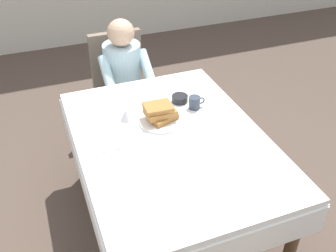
{
  "coord_description": "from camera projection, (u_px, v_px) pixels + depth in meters",
  "views": [
    {
      "loc": [
        -0.67,
        -1.7,
        2.13
      ],
      "look_at": [
        0.0,
        0.05,
        0.79
      ],
      "focal_mm": 41.05,
      "sensor_mm": 36.0,
      "label": 1
    }
  ],
  "objects": [
    {
      "name": "ground_plane",
      "position": [
        171.0,
        220.0,
        2.73
      ],
      "size": [
        14.0,
        14.0,
        0.0
      ],
      "primitive_type": "plane",
      "color": "brown"
    },
    {
      "name": "dining_table_main",
      "position": [
        171.0,
        149.0,
        2.35
      ],
      "size": [
        1.12,
        1.52,
        0.74
      ],
      "color": "white",
      "rests_on": "ground"
    },
    {
      "name": "chair_diner",
      "position": [
        121.0,
        81.0,
        3.31
      ],
      "size": [
        0.44,
        0.45,
        0.93
      ],
      "rotation": [
        0.0,
        0.0,
        3.14
      ],
      "color": "#7A6B5B",
      "rests_on": "ground"
    },
    {
      "name": "diner_person",
      "position": [
        124.0,
        74.0,
        3.11
      ],
      "size": [
        0.4,
        0.43,
        1.12
      ],
      "rotation": [
        0.0,
        0.0,
        3.14
      ],
      "color": "silver",
      "rests_on": "ground"
    },
    {
      "name": "plate_breakfast",
      "position": [
        161.0,
        121.0,
        2.43
      ],
      "size": [
        0.28,
        0.28,
        0.02
      ],
      "primitive_type": "cylinder",
      "color": "white",
      "rests_on": "dining_table_main"
    },
    {
      "name": "breakfast_stack",
      "position": [
        161.0,
        112.0,
        2.4
      ],
      "size": [
        0.21,
        0.18,
        0.1
      ],
      "color": "#A36B33",
      "rests_on": "plate_breakfast"
    },
    {
      "name": "cup_coffee",
      "position": [
        195.0,
        102.0,
        2.54
      ],
      "size": [
        0.11,
        0.08,
        0.08
      ],
      "color": "#333D4C",
      "rests_on": "dining_table_main"
    },
    {
      "name": "bowl_butter",
      "position": [
        180.0,
        99.0,
        2.62
      ],
      "size": [
        0.11,
        0.11,
        0.04
      ],
      "primitive_type": "cylinder",
      "color": "black",
      "rests_on": "dining_table_main"
    },
    {
      "name": "syrup_pitcher",
      "position": [
        126.0,
        115.0,
        2.43
      ],
      "size": [
        0.08,
        0.08,
        0.07
      ],
      "color": "silver",
      "rests_on": "dining_table_main"
    },
    {
      "name": "fork_left_of_plate",
      "position": [
        133.0,
        129.0,
        2.36
      ],
      "size": [
        0.02,
        0.18,
        0.0
      ],
      "primitive_type": "cube",
      "rotation": [
        0.0,
        0.0,
        1.55
      ],
      "color": "silver",
      "rests_on": "dining_table_main"
    },
    {
      "name": "knife_right_of_plate",
      "position": [
        190.0,
        117.0,
        2.47
      ],
      "size": [
        0.04,
        0.2,
        0.0
      ],
      "primitive_type": "cube",
      "rotation": [
        0.0,
        0.0,
        1.46
      ],
      "color": "silver",
      "rests_on": "dining_table_main"
    },
    {
      "name": "spoon_near_edge",
      "position": [
        186.0,
        147.0,
        2.22
      ],
      "size": [
        0.15,
        0.04,
        0.0
      ],
      "primitive_type": "cube",
      "rotation": [
        0.0,
        0.0,
        0.19
      ],
      "color": "silver",
      "rests_on": "dining_table_main"
    },
    {
      "name": "napkin_folded",
      "position": [
        115.0,
        144.0,
        2.25
      ],
      "size": [
        0.17,
        0.13,
        0.01
      ],
      "primitive_type": "cube",
      "rotation": [
        0.0,
        0.0,
        -0.03
      ],
      "color": "white",
      "rests_on": "dining_table_main"
    }
  ]
}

